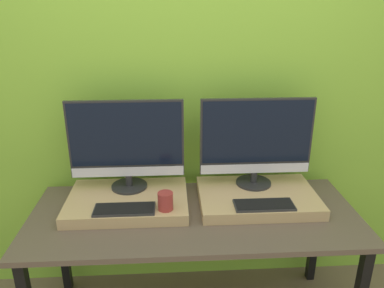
{
  "coord_description": "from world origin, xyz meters",
  "views": [
    {
      "loc": [
        -0.12,
        -1.41,
        1.82
      ],
      "look_at": [
        0.0,
        0.58,
        1.07
      ],
      "focal_mm": 35.0,
      "sensor_mm": 36.0,
      "label": 1
    }
  ],
  "objects_px": {
    "monitor_left": "(127,143)",
    "keyboard_left": "(124,209)",
    "mug": "(165,201)",
    "keyboard_right": "(264,205)",
    "monitor_right": "(256,140)"
  },
  "relations": [
    {
      "from": "mug",
      "to": "monitor_right",
      "type": "bearing_deg",
      "value": 26.75
    },
    {
      "from": "monitor_left",
      "to": "keyboard_left",
      "type": "distance_m",
      "value": 0.38
    },
    {
      "from": "monitor_left",
      "to": "mug",
      "type": "relative_size",
      "value": 6.74
    },
    {
      "from": "keyboard_left",
      "to": "mug",
      "type": "bearing_deg",
      "value": 0.0
    },
    {
      "from": "keyboard_right",
      "to": "monitor_right",
      "type": "bearing_deg",
      "value": 90.0
    },
    {
      "from": "mug",
      "to": "monitor_left",
      "type": "bearing_deg",
      "value": 129.04
    },
    {
      "from": "mug",
      "to": "monitor_right",
      "type": "xyz_separation_m",
      "value": [
        0.52,
        0.26,
        0.23
      ]
    },
    {
      "from": "monitor_left",
      "to": "keyboard_right",
      "type": "xyz_separation_m",
      "value": [
        0.74,
        -0.26,
        -0.27
      ]
    },
    {
      "from": "monitor_right",
      "to": "keyboard_right",
      "type": "height_order",
      "value": "monitor_right"
    },
    {
      "from": "monitor_right",
      "to": "keyboard_right",
      "type": "xyz_separation_m",
      "value": [
        0.0,
        -0.26,
        -0.27
      ]
    },
    {
      "from": "monitor_left",
      "to": "monitor_right",
      "type": "relative_size",
      "value": 1.0
    },
    {
      "from": "keyboard_left",
      "to": "mug",
      "type": "height_order",
      "value": "mug"
    },
    {
      "from": "mug",
      "to": "keyboard_right",
      "type": "distance_m",
      "value": 0.53
    },
    {
      "from": "keyboard_left",
      "to": "monitor_left",
      "type": "bearing_deg",
      "value": 90.0
    },
    {
      "from": "mug",
      "to": "keyboard_right",
      "type": "height_order",
      "value": "mug"
    }
  ]
}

